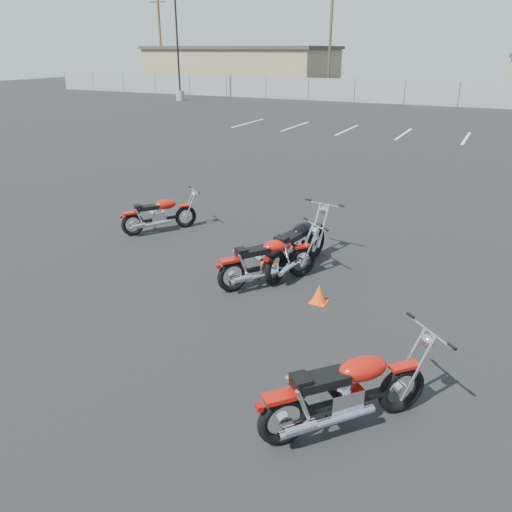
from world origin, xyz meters
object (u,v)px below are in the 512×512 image
at_px(motorcycle_third_red, 268,260).
at_px(motorcycle_rear_red, 346,392).
at_px(motorcycle_front_red, 159,214).
at_px(motorcycle_second_black, 297,246).

relative_size(motorcycle_third_red, motorcycle_rear_red, 1.01).
distance_m(motorcycle_front_red, motorcycle_third_red, 3.82).
bearing_deg(motorcycle_third_red, motorcycle_front_red, 157.67).
bearing_deg(motorcycle_front_red, motorcycle_second_black, -9.42).
bearing_deg(motorcycle_front_red, motorcycle_third_red, -22.33).
bearing_deg(motorcycle_third_red, motorcycle_rear_red, -51.83).
relative_size(motorcycle_second_black, motorcycle_third_red, 1.20).
bearing_deg(motorcycle_second_black, motorcycle_front_red, 170.58).
height_order(motorcycle_second_black, motorcycle_third_red, motorcycle_second_black).
height_order(motorcycle_third_red, motorcycle_rear_red, motorcycle_rear_red).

